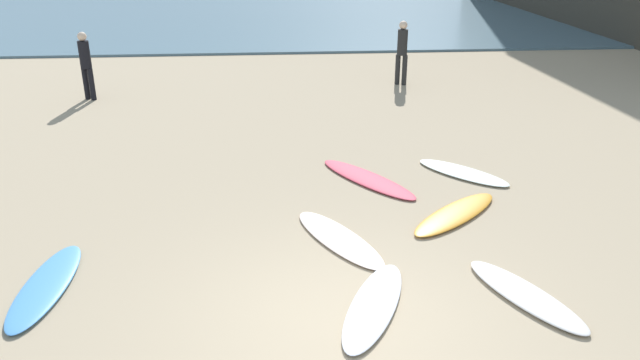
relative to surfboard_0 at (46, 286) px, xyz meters
name	(u,v)px	position (x,y,z in m)	size (l,w,h in m)	color
ground_plane	(342,322)	(3.85, -1.02, -0.04)	(120.00, 120.00, 0.00)	tan
surfboard_0	(46,286)	(0.00, 0.00, 0.00)	(0.59, 2.15, 0.09)	#509AE5
surfboard_1	(374,305)	(4.27, -0.76, 0.00)	(0.56, 2.07, 0.08)	silver
surfboard_2	(368,179)	(4.77, 3.28, -0.01)	(0.57, 2.39, 0.07)	#DD4459
surfboard_3	(339,239)	(4.02, 1.03, -0.01)	(0.60, 2.14, 0.06)	#F8DDCE
surfboard_4	(463,173)	(6.62, 3.44, -0.01)	(0.59, 1.91, 0.07)	white
surfboard_5	(526,295)	(6.27, -0.68, 0.00)	(0.55, 1.96, 0.09)	silver
surfboard_6	(455,214)	(6.00, 1.71, 0.00)	(0.57, 2.16, 0.08)	orange
beachgoer_near	(86,62)	(-1.74, 9.16, 0.94)	(0.38, 0.38, 1.76)	black
beachgoer_mid	(402,49)	(6.69, 10.09, 0.96)	(0.37, 0.37, 1.79)	black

